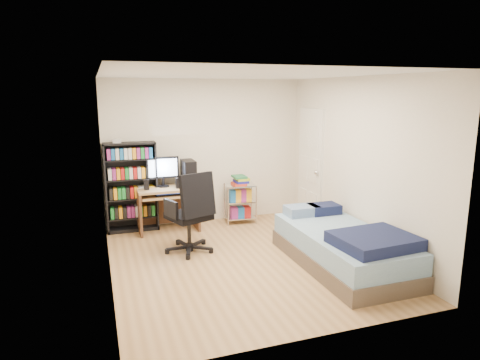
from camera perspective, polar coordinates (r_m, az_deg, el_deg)
name	(u,v)px	position (r m, az deg, el deg)	size (l,w,h in m)	color
room	(243,171)	(5.65, 0.44, 1.14)	(3.58, 4.08, 2.58)	tan
media_shelf	(131,186)	(7.26, -14.30, -0.78)	(0.83, 0.28, 1.54)	black
computer_desk	(173,191)	(7.22, -8.94, -1.41)	(0.98, 0.57, 1.23)	tan
office_chair	(191,227)	(6.22, -6.56, -6.21)	(0.91, 0.91, 1.19)	black
wire_cart	(240,192)	(7.52, 0.02, -1.62)	(0.56, 0.43, 0.85)	silver
bed	(343,247)	(5.90, 13.60, -8.62)	(1.08, 2.16, 0.62)	brown
door	(310,166)	(7.60, 9.38, 1.82)	(0.12, 0.80, 2.00)	white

